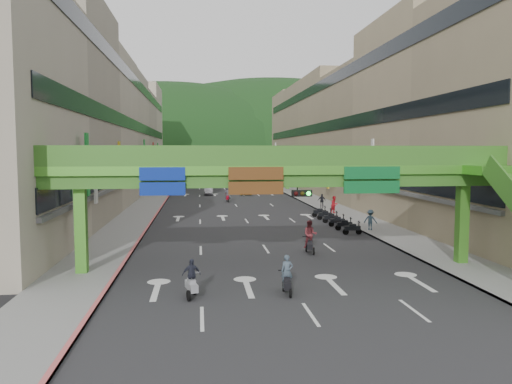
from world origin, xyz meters
The scene contains 23 objects.
ground centered at (0.00, 0.00, 0.00)m, with size 320.00×320.00×0.00m, color black.
road_slab centered at (0.00, 50.00, 0.01)m, with size 18.00×140.00×0.02m, color #28282B.
sidewalk_left centered at (-11.00, 50.00, 0.07)m, with size 4.00×140.00×0.15m, color gray.
sidewalk_right centered at (11.00, 50.00, 0.07)m, with size 4.00×140.00×0.15m, color gray.
curb_left centered at (-9.10, 50.00, 0.09)m, with size 0.20×140.00×0.18m, color #CC5959.
curb_right centered at (9.10, 50.00, 0.09)m, with size 0.20×140.00×0.18m, color gray.
building_row_left centered at (-18.93, 50.00, 9.46)m, with size 12.80×95.00×19.00m.
building_row_right centered at (18.93, 50.00, 9.46)m, with size 12.80×95.00×19.00m.
overpass_near centered at (0.93, 5.38, 5.21)m, with size 28.00×12.27×7.10m.
overpass_far centered at (0.00, 65.00, 5.40)m, with size 28.00×2.20×7.10m.
hill_left centered at (-15.00, 160.00, 0.00)m, with size 168.00×140.00×112.00m, color #1C4419.
hill_right centered at (25.00, 180.00, 0.00)m, with size 208.00×176.00×128.00m, color #1C4419.
bunting_string centered at (0.00, 30.00, 5.96)m, with size 26.00×0.36×0.47m.
scooter_rider_near centered at (-0.47, 1.00, 0.87)m, with size 0.65×1.60×1.91m.
scooter_rider_mid centered at (2.73, 10.24, 1.16)m, with size 1.05×1.58×2.22m.
scooter_rider_left centered at (-4.96, 1.00, 0.90)m, with size 0.93×1.58×1.84m.
scooter_rider_far centered at (-0.78, 44.44, 1.07)m, with size 0.91×1.60×2.11m.
parked_scooter_row centered at (7.80, 22.65, 0.52)m, with size 1.60×11.55×1.08m.
car_silver centered at (-3.15, 55.86, 0.62)m, with size 1.32×3.77×1.24m, color #A0A0A7.
car_yellow centered at (2.50, 55.72, 0.76)m, with size 1.80×4.47×1.52m, color #EAF80D.
pedestrian_red centered at (9.80, 29.81, 0.93)m, with size 0.90×0.70×1.86m, color red.
pedestrian_dark centered at (9.80, 35.34, 0.81)m, with size 0.95×0.39×1.62m, color #212128.
pedestrian_blue centered at (9.80, 18.51, 0.86)m, with size 0.80×0.52×1.72m, color #3A5165.
Camera 1 is at (-4.57, -21.87, 6.80)m, focal length 35.00 mm.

